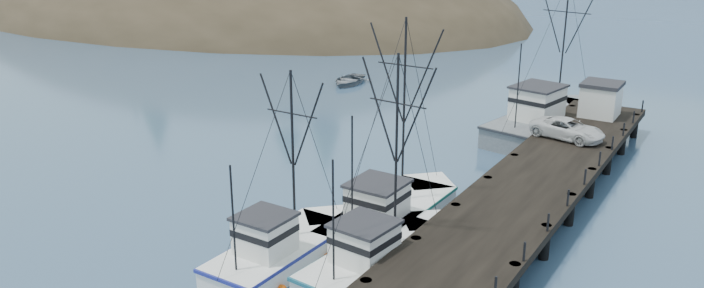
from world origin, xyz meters
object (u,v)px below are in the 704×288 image
object	(u,v)px
pier	(528,190)
pickup_truck	(568,129)
work_vessel	(548,120)
motorboat	(348,84)
trawler_near	(383,256)
trawler_far	(392,212)
trawler_mid	(284,248)
pier_shed	(601,99)

from	to	relation	value
pier	pickup_truck	world-z (taller)	pickup_truck
work_vessel	motorboat	world-z (taller)	work_vessel
work_vessel	pickup_truck	xyz separation A→B (m)	(3.28, -6.63, 1.51)
pier	trawler_near	xyz separation A→B (m)	(-4.18, -10.60, -0.87)
trawler_far	pickup_truck	distance (m)	17.14
work_vessel	pickup_truck	bearing A→B (deg)	-63.68
motorboat	trawler_mid	bearing A→B (deg)	-70.03
pickup_truck	motorboat	bearing A→B (deg)	75.73
work_vessel	pier_shed	distance (m)	4.53
work_vessel	pier	bearing A→B (deg)	-77.44
trawler_near	trawler_far	size ratio (longest dim) A/B	0.93
trawler_near	motorboat	world-z (taller)	trawler_near
pier	trawler_mid	size ratio (longest dim) A/B	4.15
trawler_mid	pickup_truck	size ratio (longest dim) A/B	1.98
trawler_near	work_vessel	size ratio (longest dim) A/B	0.73
trawler_mid	motorboat	world-z (taller)	trawler_mid
pickup_truck	work_vessel	bearing A→B (deg)	38.09
trawler_mid	pier_shed	world-z (taller)	trawler_mid
pier_shed	pickup_truck	distance (m)	7.56
trawler_far	motorboat	distance (m)	36.24
trawler_mid	trawler_far	size ratio (longest dim) A/B	0.84
trawler_mid	motorboat	bearing A→B (deg)	117.21
trawler_mid	pier_shed	size ratio (longest dim) A/B	3.31
trawler_near	trawler_mid	size ratio (longest dim) A/B	1.10
trawler_far	work_vessel	size ratio (longest dim) A/B	0.79
pier	work_vessel	xyz separation A→B (m)	(-3.81, 17.12, -0.46)
work_vessel	pier_shed	bearing A→B (deg)	12.76
motorboat	pier	bearing A→B (deg)	-47.85
pickup_truck	trawler_mid	bearing A→B (deg)	171.57
trawler_mid	trawler_near	bearing A→B (deg)	22.54
trawler_mid	motorboat	distance (m)	40.94
trawler_near	pier_shed	bearing A→B (deg)	81.57
trawler_near	work_vessel	xyz separation A→B (m)	(0.37, 27.72, 0.41)
trawler_mid	pickup_truck	distance (m)	24.69
pier_shed	trawler_mid	bearing A→B (deg)	-106.53
pier_shed	motorboat	distance (m)	28.60
trawler_far	work_vessel	xyz separation A→B (m)	(2.59, 22.62, 0.41)
pier	pier_shed	bearing A→B (deg)	89.82
pier	trawler_mid	bearing A→B (deg)	-125.60
pickup_truck	motorboat	world-z (taller)	pickup_truck
pier_shed	motorboat	size ratio (longest dim) A/B	0.56
trawler_near	pickup_truck	bearing A→B (deg)	80.18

